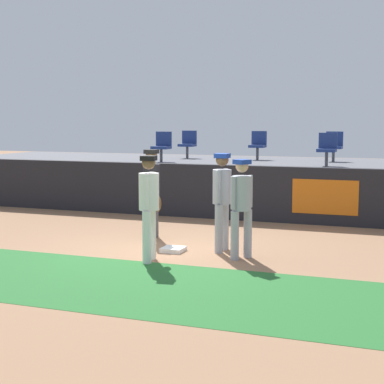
{
  "coord_description": "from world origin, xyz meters",
  "views": [
    {
      "loc": [
        4.34,
        -10.14,
        2.41
      ],
      "look_at": [
        0.22,
        0.99,
        1.0
      ],
      "focal_mm": 56.43,
      "sensor_mm": 36.0,
      "label": 1
    }
  ],
  "objects_px": {
    "seat_back_center": "(258,144)",
    "seat_back_right": "(334,145)",
    "first_base": "(173,249)",
    "player_umpire": "(152,187)",
    "player_coach_visitor": "(222,195)",
    "player_runner_visitor": "(242,202)",
    "player_fielder_home": "(149,201)",
    "seat_front_right": "(327,147)",
    "seat_front_left": "(162,145)",
    "seat_back_left": "(188,143)"
  },
  "relations": [
    {
      "from": "player_fielder_home",
      "to": "seat_back_left",
      "type": "distance_m",
      "value": 8.35
    },
    {
      "from": "player_coach_visitor",
      "to": "seat_front_left",
      "type": "height_order",
      "value": "seat_front_left"
    },
    {
      "from": "player_coach_visitor",
      "to": "seat_back_center",
      "type": "relative_size",
      "value": 2.16
    },
    {
      "from": "player_fielder_home",
      "to": "player_coach_visitor",
      "type": "xyz_separation_m",
      "value": [
        0.92,
        1.19,
        0.0
      ]
    },
    {
      "from": "seat_front_right",
      "to": "seat_back_center",
      "type": "bearing_deg",
      "value": 141.24
    },
    {
      "from": "player_umpire",
      "to": "seat_back_center",
      "type": "height_order",
      "value": "seat_back_center"
    },
    {
      "from": "player_fielder_home",
      "to": "player_coach_visitor",
      "type": "height_order",
      "value": "player_fielder_home"
    },
    {
      "from": "seat_front_left",
      "to": "seat_back_right",
      "type": "height_order",
      "value": "same"
    },
    {
      "from": "seat_back_center",
      "to": "seat_front_left",
      "type": "distance_m",
      "value": 2.91
    },
    {
      "from": "seat_back_right",
      "to": "seat_front_right",
      "type": "bearing_deg",
      "value": -88.17
    },
    {
      "from": "seat_back_center",
      "to": "seat_front_left",
      "type": "bearing_deg",
      "value": -141.83
    },
    {
      "from": "seat_back_center",
      "to": "seat_front_left",
      "type": "relative_size",
      "value": 1.0
    },
    {
      "from": "first_base",
      "to": "player_runner_visitor",
      "type": "bearing_deg",
      "value": -4.97
    },
    {
      "from": "seat_back_left",
      "to": "player_runner_visitor",
      "type": "bearing_deg",
      "value": -62.77
    },
    {
      "from": "first_base",
      "to": "seat_back_center",
      "type": "xyz_separation_m",
      "value": [
        -0.21,
        7.15,
        1.7
      ]
    },
    {
      "from": "first_base",
      "to": "player_runner_visitor",
      "type": "relative_size",
      "value": 0.23
    },
    {
      "from": "player_coach_visitor",
      "to": "seat_back_center",
      "type": "bearing_deg",
      "value": -169.57
    },
    {
      "from": "seat_front_right",
      "to": "seat_back_right",
      "type": "bearing_deg",
      "value": 91.83
    },
    {
      "from": "player_umpire",
      "to": "seat_back_center",
      "type": "xyz_separation_m",
      "value": [
        0.67,
        6.15,
        0.68
      ]
    },
    {
      "from": "player_runner_visitor",
      "to": "player_coach_visitor",
      "type": "bearing_deg",
      "value": -101.22
    },
    {
      "from": "player_coach_visitor",
      "to": "seat_back_right",
      "type": "distance_m",
      "value": 6.94
    },
    {
      "from": "seat_back_center",
      "to": "seat_front_right",
      "type": "height_order",
      "value": "same"
    },
    {
      "from": "seat_back_left",
      "to": "player_umpire",
      "type": "bearing_deg",
      "value": -76.04
    },
    {
      "from": "player_umpire",
      "to": "seat_front_right",
      "type": "distance_m",
      "value": 5.28
    },
    {
      "from": "player_fielder_home",
      "to": "seat_front_right",
      "type": "relative_size",
      "value": 2.17
    },
    {
      "from": "player_coach_visitor",
      "to": "seat_front_right",
      "type": "xyz_separation_m",
      "value": [
        1.2,
        5.01,
        0.68
      ]
    },
    {
      "from": "player_coach_visitor",
      "to": "seat_front_right",
      "type": "distance_m",
      "value": 5.19
    },
    {
      "from": "seat_back_center",
      "to": "player_coach_visitor",
      "type": "bearing_deg",
      "value": -81.32
    },
    {
      "from": "seat_back_center",
      "to": "seat_front_right",
      "type": "xyz_separation_m",
      "value": [
        2.24,
        -1.8,
        0.0
      ]
    },
    {
      "from": "seat_front_right",
      "to": "seat_back_left",
      "type": "bearing_deg",
      "value": 157.93
    },
    {
      "from": "seat_front_right",
      "to": "seat_front_left",
      "type": "bearing_deg",
      "value": -180.0
    },
    {
      "from": "seat_back_left",
      "to": "seat_front_right",
      "type": "relative_size",
      "value": 1.0
    },
    {
      "from": "seat_back_right",
      "to": "seat_front_right",
      "type": "height_order",
      "value": "same"
    },
    {
      "from": "player_umpire",
      "to": "seat_back_center",
      "type": "relative_size",
      "value": 2.18
    },
    {
      "from": "player_coach_visitor",
      "to": "seat_back_center",
      "type": "xyz_separation_m",
      "value": [
        -1.04,
        6.81,
        0.68
      ]
    },
    {
      "from": "player_umpire",
      "to": "seat_back_left",
      "type": "relative_size",
      "value": 2.18
    },
    {
      "from": "seat_front_left",
      "to": "player_fielder_home",
      "type": "bearing_deg",
      "value": -68.77
    },
    {
      "from": "player_runner_visitor",
      "to": "seat_front_left",
      "type": "height_order",
      "value": "seat_front_left"
    },
    {
      "from": "seat_back_center",
      "to": "seat_back_right",
      "type": "height_order",
      "value": "same"
    },
    {
      "from": "first_base",
      "to": "player_umpire",
      "type": "height_order",
      "value": "player_umpire"
    },
    {
      "from": "player_runner_visitor",
      "to": "seat_front_right",
      "type": "xyz_separation_m",
      "value": [
        0.7,
        5.46,
        0.73
      ]
    },
    {
      "from": "seat_back_left",
      "to": "player_fielder_home",
      "type": "bearing_deg",
      "value": -73.86
    },
    {
      "from": "player_coach_visitor",
      "to": "seat_back_right",
      "type": "height_order",
      "value": "seat_back_right"
    },
    {
      "from": "seat_back_right",
      "to": "seat_front_left",
      "type": "bearing_deg",
      "value": -158.08
    },
    {
      "from": "player_fielder_home",
      "to": "seat_front_left",
      "type": "bearing_deg",
      "value": -168.58
    },
    {
      "from": "first_base",
      "to": "player_umpire",
      "type": "distance_m",
      "value": 1.68
    },
    {
      "from": "seat_front_right",
      "to": "player_fielder_home",
      "type": "bearing_deg",
      "value": -108.93
    },
    {
      "from": "player_fielder_home",
      "to": "seat_back_right",
      "type": "height_order",
      "value": "seat_back_right"
    },
    {
      "from": "first_base",
      "to": "seat_back_right",
      "type": "bearing_deg",
      "value": 74.54
    },
    {
      "from": "player_fielder_home",
      "to": "seat_back_left",
      "type": "bearing_deg",
      "value": -173.66
    }
  ]
}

